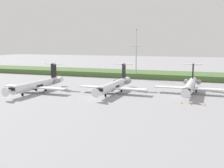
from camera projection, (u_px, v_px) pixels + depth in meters
name	position (u px, v px, depth m)	size (l,w,h in m)	color
ground_plane	(128.00, 85.00, 108.90)	(500.00, 500.00, 0.00)	#939399
grass_berm	(146.00, 74.00, 136.73)	(320.00, 20.00, 2.45)	#4C6B38
regional_jet_nearest	(37.00, 84.00, 94.14)	(22.81, 31.00, 9.00)	white
regional_jet_second	(114.00, 85.00, 92.74)	(22.81, 31.00, 9.00)	white
regional_jet_third	(190.00, 85.00, 92.10)	(22.81, 31.00, 9.00)	white
antenna_mast	(136.00, 58.00, 129.39)	(4.40, 0.50, 22.77)	#B2B2B7
safety_cone_front_marker	(182.00, 103.00, 75.90)	(0.44, 0.44, 0.55)	orange
safety_cone_mid_marker	(191.00, 104.00, 74.63)	(0.44, 0.44, 0.55)	orange
safety_cone_rear_marker	(205.00, 104.00, 73.77)	(0.44, 0.44, 0.55)	orange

